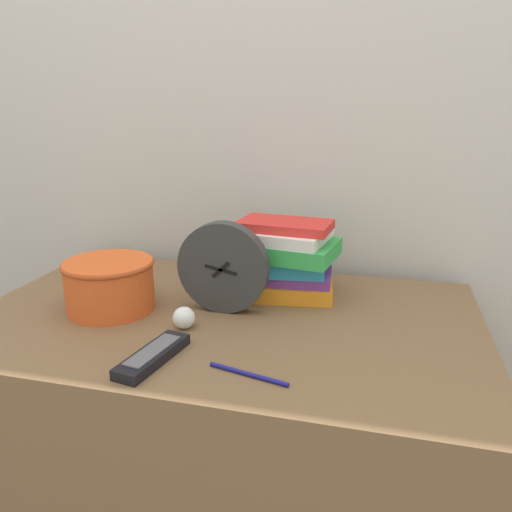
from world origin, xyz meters
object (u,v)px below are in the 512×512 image
at_px(tv_remote, 153,356).
at_px(desk_clock, 223,268).
at_px(crumpled_paper_ball, 184,318).
at_px(basket, 110,283).
at_px(book_stack, 285,257).
at_px(pen, 248,374).

bearing_deg(tv_remote, desk_clock, 78.08).
bearing_deg(crumpled_paper_ball, basket, 164.85).
bearing_deg(desk_clock, crumpled_paper_ball, -115.55).
distance_m(basket, tv_remote, 0.28).
relative_size(desk_clock, book_stack, 0.77).
relative_size(book_stack, tv_remote, 1.47).
distance_m(crumpled_paper_ball, pen, 0.24).
height_order(book_stack, crumpled_paper_ball, book_stack).
relative_size(desk_clock, crumpled_paper_ball, 4.43).
height_order(basket, tv_remote, basket).
relative_size(book_stack, crumpled_paper_ball, 5.73).
relative_size(book_stack, pen, 1.78).
bearing_deg(crumpled_paper_ball, book_stack, 55.76).
bearing_deg(desk_clock, book_stack, 49.79).
relative_size(desk_clock, pen, 1.37).
xyz_separation_m(book_stack, pen, (0.02, -0.39, -0.09)).
bearing_deg(basket, tv_remote, -45.13).
xyz_separation_m(desk_clock, book_stack, (0.11, 0.13, -0.01)).
bearing_deg(book_stack, pen, -87.67).
height_order(tv_remote, pen, tv_remote).
height_order(tv_remote, crumpled_paper_ball, crumpled_paper_ball).
height_order(book_stack, tv_remote, book_stack).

